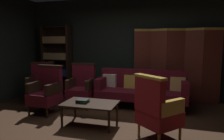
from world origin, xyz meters
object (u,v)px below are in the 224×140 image
at_px(velvet_couch, 142,88).
at_px(armchair_wing_far, 41,83).
at_px(coffee_table, 90,105).
at_px(book_green_cloth, 83,102).
at_px(folding_screen, 176,64).
at_px(potted_plant, 83,79).
at_px(armchair_gilt_accent, 157,109).
at_px(armchair_wing_left, 46,91).
at_px(armchair_wing_right, 82,86).
at_px(bookshelf, 57,58).
at_px(book_black_cloth, 83,100).

distance_m(velvet_couch, armchair_wing_far, 2.57).
bearing_deg(velvet_couch, coffee_table, -117.77).
bearing_deg(book_green_cloth, folding_screen, 52.90).
bearing_deg(coffee_table, potted_plant, 117.26).
distance_m(velvet_couch, coffee_table, 1.61).
height_order(velvet_couch, armchair_gilt_accent, armchair_gilt_accent).
height_order(armchair_gilt_accent, armchair_wing_left, same).
relative_size(folding_screen, armchair_wing_right, 2.11).
bearing_deg(armchair_wing_far, velvet_couch, 7.61).
distance_m(velvet_couch, armchair_gilt_accent, 1.77).
bearing_deg(velvet_couch, armchair_wing_left, -151.73).
bearing_deg(armchair_gilt_accent, velvet_couch, 106.10).
relative_size(armchair_wing_far, book_green_cloth, 5.15).
relative_size(folding_screen, bookshelf, 1.07).
bearing_deg(armchair_wing_right, armchair_wing_left, -129.30).
relative_size(coffee_table, book_black_cloth, 4.72).
xyz_separation_m(coffee_table, armchair_wing_left, (-1.19, 0.38, 0.12)).
relative_size(bookshelf, armchair_gilt_accent, 1.97).
height_order(velvet_couch, coffee_table, velvet_couch).
bearing_deg(bookshelf, book_black_cloth, -50.42).
height_order(armchair_wing_right, book_green_cloth, armchair_wing_right).
bearing_deg(armchair_wing_left, folding_screen, 33.42).
xyz_separation_m(coffee_table, book_green_cloth, (-0.14, -0.02, 0.06)).
relative_size(velvet_couch, armchair_wing_right, 2.04).
height_order(potted_plant, book_black_cloth, potted_plant).
relative_size(folding_screen, velvet_couch, 1.03).
xyz_separation_m(velvet_couch, potted_plant, (-1.72, 0.46, 0.05)).
bearing_deg(coffee_table, armchair_gilt_accent, -12.61).
relative_size(potted_plant, book_green_cloth, 4.34).
xyz_separation_m(armchair_wing_left, book_green_cloth, (1.05, -0.41, -0.05)).
bearing_deg(folding_screen, armchair_wing_right, -152.62).
bearing_deg(velvet_couch, potted_plant, 165.11).
relative_size(velvet_couch, book_green_cloth, 10.50).
xyz_separation_m(armchair_wing_far, book_green_cloth, (1.66, -1.11, -0.05)).
bearing_deg(bookshelf, armchair_wing_right, -40.52).
xyz_separation_m(bookshelf, book_black_cloth, (1.81, -2.19, -0.61)).
bearing_deg(book_green_cloth, velvet_couch, 58.43).
bearing_deg(book_green_cloth, book_black_cloth, -90.00).
xyz_separation_m(armchair_gilt_accent, book_black_cloth, (-1.38, 0.25, -0.02)).
distance_m(armchair_wing_right, potted_plant, 0.90).
bearing_deg(bookshelf, potted_plant, -16.02).
bearing_deg(potted_plant, armchair_wing_left, -98.32).
height_order(coffee_table, book_green_cloth, book_green_cloth).
bearing_deg(book_black_cloth, armchair_wing_right, 115.15).
xyz_separation_m(armchair_gilt_accent, potted_plant, (-2.21, 2.16, 0.02)).
relative_size(velvet_couch, armchair_wing_far, 2.04).
relative_size(armchair_wing_left, armchair_wing_right, 1.00).
bearing_deg(coffee_table, bookshelf, 132.01).
bearing_deg(armchair_wing_far, potted_plant, 43.99).
height_order(armchair_wing_left, book_green_cloth, armchair_wing_left).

